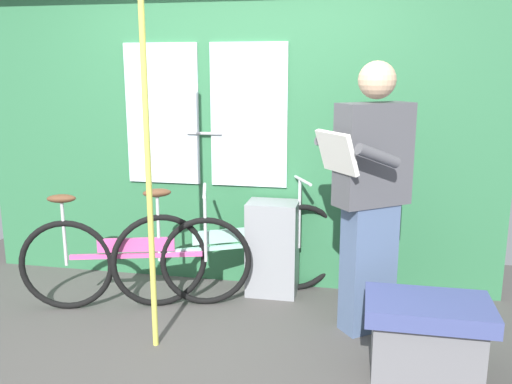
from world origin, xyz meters
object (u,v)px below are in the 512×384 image
bicycle_near_door (136,260)px  passenger_reading_newspaper (371,194)px  trash_bin_by_wall (273,248)px  bicycle_leaning_behind (230,251)px  handrail_pole (148,163)px  bench_seat_corner (426,335)px

bicycle_near_door → passenger_reading_newspaper: 1.75m
trash_bin_by_wall → bicycle_leaning_behind: bearing=-152.4°
passenger_reading_newspaper → handrail_pole: handrail_pole is taller
trash_bin_by_wall → handrail_pole: bearing=-121.3°
bicycle_near_door → bench_seat_corner: size_ratio=2.31×
trash_bin_by_wall → handrail_pole: 1.39m
bicycle_near_door → handrail_pole: bearing=-72.5°
trash_bin_by_wall → bench_seat_corner: trash_bin_by_wall is taller
bicycle_leaning_behind → trash_bin_by_wall: bearing=0.4°
bicycle_leaning_behind → handrail_pole: size_ratio=0.68×
bicycle_near_door → passenger_reading_newspaper: (1.65, -0.03, 0.58)m
bicycle_near_door → bench_seat_corner: (1.99, -0.54, -0.12)m
passenger_reading_newspaper → handrail_pole: 1.41m
bench_seat_corner → trash_bin_by_wall: bearing=137.0°
bicycle_near_door → handrail_pole: size_ratio=0.69×
handrail_pole → bench_seat_corner: size_ratio=3.36×
bicycle_leaning_behind → passenger_reading_newspaper: 1.20m
passenger_reading_newspaper → bench_seat_corner: (0.34, -0.51, -0.70)m
bicycle_near_door → trash_bin_by_wall: bicycle_near_door is taller
bicycle_leaning_behind → trash_bin_by_wall: bicycle_leaning_behind is taller
passenger_reading_newspaper → bench_seat_corner: passenger_reading_newspaper is taller
passenger_reading_newspaper → trash_bin_by_wall: 1.03m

